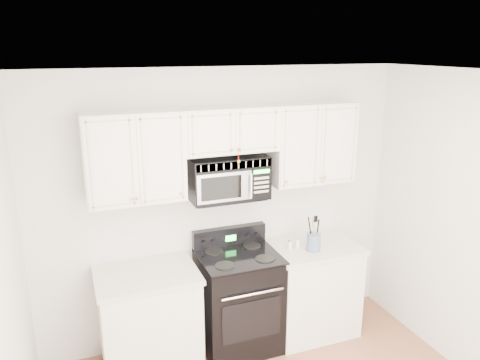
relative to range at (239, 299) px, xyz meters
name	(u,v)px	position (x,y,z in m)	size (l,w,h in m)	color
room	(316,297)	(-0.05, -1.45, 0.82)	(3.51, 3.51, 2.61)	brown
base_cabinet_left	(149,323)	(-0.85, -0.01, -0.06)	(0.86, 0.65, 0.92)	silver
base_cabinet_right	(310,291)	(0.75, -0.01, -0.06)	(0.86, 0.65, 0.92)	silver
range	(239,299)	(0.00, 0.00, 0.00)	(0.72, 0.66, 1.11)	black
upper_cabinets	(228,145)	(-0.05, 0.14, 1.45)	(2.44, 0.37, 0.75)	silver
microwave	(228,178)	(-0.05, 0.12, 1.16)	(0.70, 0.40, 0.39)	black
utensil_crock	(314,242)	(0.70, -0.12, 0.52)	(0.13, 0.13, 0.34)	slate
shaker_salt	(290,244)	(0.51, -0.02, 0.49)	(0.04, 0.04, 0.10)	silver
shaker_pepper	(298,242)	(0.59, -0.01, 0.49)	(0.04, 0.04, 0.10)	silver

